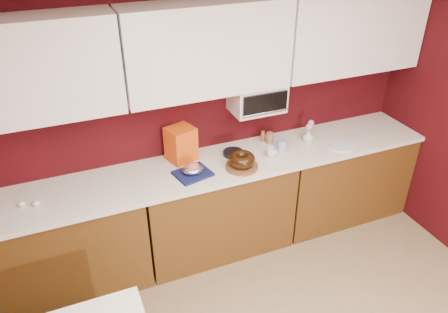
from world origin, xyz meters
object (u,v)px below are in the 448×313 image
Objects in this scene: coffee_mug at (272,151)px; flower_vase at (308,135)px; toaster_oven at (257,97)px; foil_ham_nest at (193,169)px; pandoro_box at (181,144)px; blue_jar at (282,145)px; bundt_cake at (242,160)px.

coffee_mug is 0.45m from flower_vase.
toaster_oven is 4.88× the size of coffee_mug.
toaster_oven reaches higher than foil_ham_nest.
coffee_mug is at bearing -35.53° from pandoro_box.
pandoro_box is 1.19m from flower_vase.
blue_jar reaches higher than coffee_mug.
pandoro_box reaches higher than bundt_cake.
blue_jar is (0.18, -0.17, -0.42)m from toaster_oven.
foil_ham_nest is at bearing -159.90° from toaster_oven.
flower_vase is at bearing -13.12° from toaster_oven.
bundt_cake is at bearing -54.81° from pandoro_box.
foil_ham_nest is at bearing -178.29° from coffee_mug.
flower_vase is at bearing 14.22° from bundt_cake.
coffee_mug is at bearing -165.43° from flower_vase.
toaster_oven is 2.58× the size of foil_ham_nest.
pandoro_box is at bearing 178.32° from toaster_oven.
pandoro_box is (-0.69, 0.02, -0.33)m from toaster_oven.
toaster_oven is 0.49m from blue_jar.
foil_ham_nest is at bearing -105.20° from pandoro_box.
blue_jar is at bearing 5.03° from foil_ham_nest.
foil_ham_nest is 1.18m from flower_vase.
blue_jar is at bearing -43.83° from toaster_oven.
blue_jar is 0.88× the size of flower_vase.
bundt_cake reaches higher than foil_ham_nest.
blue_jar is 0.31m from flower_vase.
pandoro_box is at bearing 173.51° from flower_vase.
foil_ham_nest is 1.89× the size of coffee_mug.
bundt_cake is 0.54m from pandoro_box.
blue_jar is (0.86, 0.08, -0.00)m from foil_ham_nest.
foil_ham_nest is at bearing -174.97° from blue_jar.
toaster_oven reaches higher than pandoro_box.
bundt_cake is at bearing -163.63° from blue_jar.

